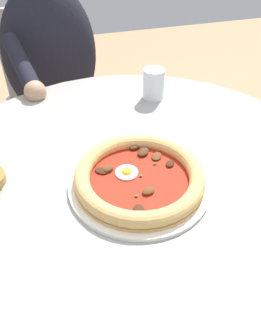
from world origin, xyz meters
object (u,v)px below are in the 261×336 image
at_px(dining_table, 135,205).
at_px(pizza_on_plate, 139,178).
at_px(water_glass, 153,86).
at_px(diner_person, 58,101).
at_px(cafe_chair_diner, 50,88).

height_order(dining_table, pizza_on_plate, pizza_on_plate).
height_order(pizza_on_plate, water_glass, water_glass).
bearing_deg(water_glass, diner_person, 122.79).
bearing_deg(water_glass, dining_table, -115.73).
bearing_deg(water_glass, pizza_on_plate, -113.54).
distance_m(dining_table, pizza_on_plate, 0.14).
relative_size(diner_person, cafe_chair_diner, 1.37).
height_order(pizza_on_plate, cafe_chair_diner, cafe_chair_diner).
relative_size(pizza_on_plate, diner_person, 0.28).
relative_size(water_glass, cafe_chair_diner, 0.11).
xyz_separation_m(water_glass, diner_person, (-0.28, 0.43, -0.24)).
xyz_separation_m(dining_table, water_glass, (0.16, 0.33, 0.16)).
height_order(water_glass, cafe_chair_diner, cafe_chair_diner).
xyz_separation_m(pizza_on_plate, diner_person, (-0.12, 0.80, -0.22)).
distance_m(dining_table, diner_person, 0.77).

